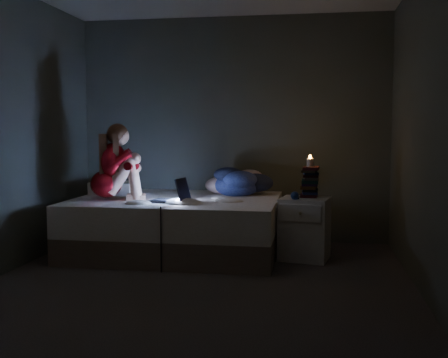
% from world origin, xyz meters
% --- Properties ---
extents(floor, '(3.60, 3.80, 0.02)m').
position_xyz_m(floor, '(0.00, 0.00, -0.01)').
color(floor, '#292625').
rests_on(floor, ground).
extents(wall_back, '(3.60, 0.02, 2.60)m').
position_xyz_m(wall_back, '(0.00, 1.91, 1.30)').
color(wall_back, '#464841').
rests_on(wall_back, ground).
extents(wall_front, '(3.60, 0.02, 2.60)m').
position_xyz_m(wall_front, '(0.00, -1.91, 1.30)').
color(wall_front, '#464841').
rests_on(wall_front, ground).
extents(wall_right, '(0.02, 3.80, 2.60)m').
position_xyz_m(wall_right, '(1.81, 0.00, 1.30)').
color(wall_right, '#464841').
rests_on(wall_right, ground).
extents(bed, '(2.11, 1.59, 0.58)m').
position_xyz_m(bed, '(-0.47, 1.10, 0.29)').
color(bed, beige).
rests_on(bed, ground).
extents(pillow, '(0.47, 0.34, 0.14)m').
position_xyz_m(pillow, '(-1.26, 1.34, 0.65)').
color(pillow, white).
rests_on(pillow, bed).
extents(woman, '(0.55, 0.44, 0.79)m').
position_xyz_m(woman, '(-1.14, 0.82, 0.97)').
color(woman, '#84000B').
rests_on(woman, bed).
extents(laptop, '(0.40, 0.31, 0.26)m').
position_xyz_m(laptop, '(-0.47, 0.77, 0.71)').
color(laptop, black).
rests_on(laptop, bed).
extents(clothes_pile, '(0.57, 0.47, 0.32)m').
position_xyz_m(clothes_pile, '(0.11, 1.47, 0.74)').
color(clothes_pile, navy).
rests_on(clothes_pile, bed).
extents(nightstand, '(0.53, 0.49, 0.62)m').
position_xyz_m(nightstand, '(0.87, 1.02, 0.31)').
color(nightstand, beige).
rests_on(nightstand, ground).
extents(book_stack, '(0.19, 0.25, 0.32)m').
position_xyz_m(book_stack, '(0.91, 1.10, 0.78)').
color(book_stack, black).
rests_on(book_stack, nightstand).
extents(candle, '(0.07, 0.07, 0.08)m').
position_xyz_m(candle, '(0.91, 1.10, 0.98)').
color(candle, beige).
rests_on(candle, book_stack).
extents(phone, '(0.09, 0.15, 0.01)m').
position_xyz_m(phone, '(0.79, 0.96, 0.63)').
color(phone, black).
rests_on(phone, nightstand).
extents(blue_orb, '(0.08, 0.08, 0.08)m').
position_xyz_m(blue_orb, '(0.80, 0.85, 0.66)').
color(blue_orb, navy).
rests_on(blue_orb, nightstand).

